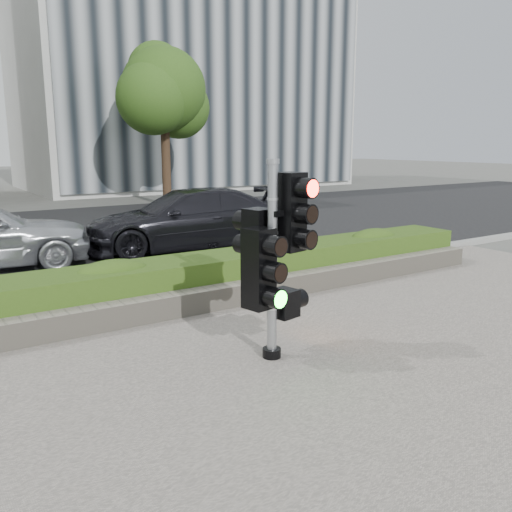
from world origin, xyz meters
TOP-DOWN VIEW (x-y plane):
  - ground at (0.00, 0.00)m, footprint 120.00×120.00m
  - sidewalk at (0.00, -2.50)m, footprint 16.00×11.00m
  - road at (0.00, 10.00)m, footprint 60.00×13.00m
  - curb at (0.00, 3.15)m, footprint 60.00×0.25m
  - stone_wall at (0.00, 1.90)m, footprint 12.00×0.32m
  - hedge at (0.00, 2.55)m, footprint 12.00×1.00m
  - building_right at (11.00, 25.00)m, footprint 18.00×10.00m
  - tree_right at (5.48, 15.55)m, footprint 4.10×3.58m
  - traffic_signal at (-0.20, -0.14)m, footprint 0.84×0.68m
  - car_dark at (2.01, 6.55)m, footprint 5.19×2.72m

SIDE VIEW (x-z plane):
  - ground at x=0.00m, z-range 0.00..0.00m
  - road at x=0.00m, z-range 0.00..0.02m
  - sidewalk at x=0.00m, z-range 0.00..0.03m
  - curb at x=0.00m, z-range 0.00..0.12m
  - stone_wall at x=0.00m, z-range 0.03..0.37m
  - hedge at x=0.00m, z-range 0.03..0.71m
  - car_dark at x=2.01m, z-range 0.02..1.46m
  - traffic_signal at x=-0.20m, z-range 0.15..2.49m
  - tree_right at x=5.48m, z-range 1.22..7.75m
  - building_right at x=11.00m, z-range 0.00..12.00m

